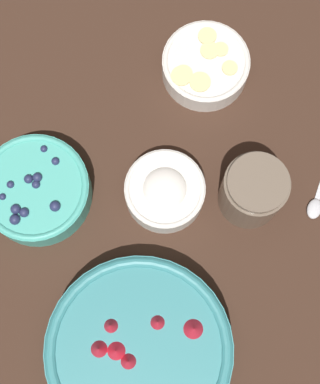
# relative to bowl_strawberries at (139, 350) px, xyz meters

# --- Properties ---
(ground_plane) EXTENTS (4.00, 4.00, 0.00)m
(ground_plane) POSITION_rel_bowl_strawberries_xyz_m (-0.17, -0.22, -0.04)
(ground_plane) COLOR #382319
(bowl_strawberries) EXTENTS (0.26, 0.26, 0.08)m
(bowl_strawberries) POSITION_rel_bowl_strawberries_xyz_m (0.00, 0.00, 0.00)
(bowl_strawberries) COLOR teal
(bowl_strawberries) RESTS_ON ground_plane
(bowl_blueberries) EXTENTS (0.16, 0.16, 0.06)m
(bowl_blueberries) POSITION_rel_bowl_strawberries_xyz_m (0.04, -0.28, -0.00)
(bowl_blueberries) COLOR #47AD9E
(bowl_blueberries) RESTS_ON ground_plane
(bowl_bananas) EXTENTS (0.14, 0.14, 0.05)m
(bowl_bananas) POSITION_rel_bowl_strawberries_xyz_m (-0.28, -0.35, -0.01)
(bowl_bananas) COLOR silver
(bowl_bananas) RESTS_ON ground_plane
(bowl_cream) EXTENTS (0.12, 0.12, 0.06)m
(bowl_cream) POSITION_rel_bowl_strawberries_xyz_m (-0.13, -0.19, -0.01)
(bowl_cream) COLOR silver
(bowl_cream) RESTS_ON ground_plane
(jar_chocolate) EXTENTS (0.09, 0.09, 0.11)m
(jar_chocolate) POSITION_rel_bowl_strawberries_xyz_m (-0.25, -0.13, 0.01)
(jar_chocolate) COLOR brown
(jar_chocolate) RESTS_ON ground_plane
(spoon) EXTENTS (0.11, 0.11, 0.01)m
(spoon) POSITION_rel_bowl_strawberries_xyz_m (-0.35, -0.09, -0.03)
(spoon) COLOR silver
(spoon) RESTS_ON ground_plane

